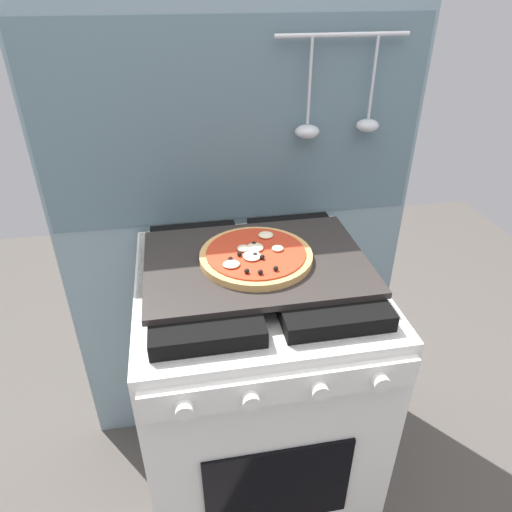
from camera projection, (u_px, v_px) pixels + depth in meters
ground_plane at (256, 483)px, 1.62m from camera, size 4.00×4.00×0.00m
kitchen_backsplash at (238, 239)px, 1.49m from camera, size 1.10×0.09×1.55m
stove at (256, 393)px, 1.38m from camera, size 0.60×0.64×0.90m
baking_tray at (256, 262)px, 1.15m from camera, size 0.54×0.38×0.02m
pizza_left at (255, 255)px, 1.14m from camera, size 0.28×0.28×0.03m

